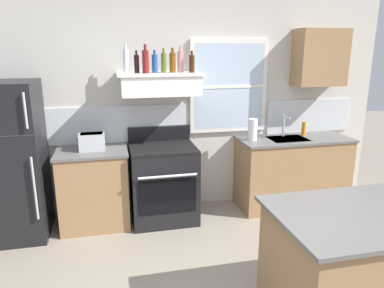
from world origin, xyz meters
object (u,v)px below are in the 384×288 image
(bottle_red_label_wine, at_px, (146,61))
(dish_soap_bottle, at_px, (304,129))
(bottle_rose_pink, at_px, (180,61))
(paper_towel_roll, at_px, (253,130))
(bottle_balsamic_dark, at_px, (137,64))
(bottle_amber_wine, at_px, (173,62))
(kitchen_island, at_px, (365,268))
(bottle_blue_liqueur, at_px, (155,63))
(toaster, at_px, (92,141))
(stove_range, at_px, (163,182))
(bottle_clear_tall, at_px, (126,61))
(bottle_olive_oil_square, at_px, (164,62))
(bottle_brown_stout, at_px, (192,63))
(refrigerator, at_px, (9,162))

(bottle_red_label_wine, bearing_deg, dish_soap_bottle, 1.84)
(bottle_rose_pink, relative_size, paper_towel_roll, 1.10)
(bottle_balsamic_dark, bearing_deg, bottle_amber_wine, 4.50)
(bottle_red_label_wine, height_order, kitchen_island, bottle_red_label_wine)
(bottle_balsamic_dark, distance_m, bottle_amber_wine, 0.41)
(bottle_blue_liqueur, xyz_separation_m, kitchen_island, (1.24, -2.17, -1.39))
(toaster, distance_m, bottle_rose_pink, 1.35)
(stove_range, bearing_deg, bottle_clear_tall, 159.29)
(toaster, xyz_separation_m, kitchen_island, (1.97, -2.07, -0.55))
(bottle_red_label_wine, height_order, paper_towel_roll, bottle_red_label_wine)
(bottle_amber_wine, xyz_separation_m, kitchen_island, (1.03, -2.17, -1.40))
(toaster, bearing_deg, bottle_red_label_wine, 3.45)
(bottle_olive_oil_square, bearing_deg, kitchen_island, -62.40)
(bottle_blue_liqueur, bearing_deg, kitchen_island, -60.36)
(bottle_red_label_wine, relative_size, kitchen_island, 0.22)
(kitchen_island, bearing_deg, bottle_amber_wine, 115.34)
(bottle_balsamic_dark, height_order, paper_towel_roll, bottle_balsamic_dark)
(paper_towel_roll, bearing_deg, bottle_brown_stout, 176.81)
(refrigerator, distance_m, kitchen_island, 3.50)
(bottle_amber_wine, bearing_deg, bottle_balsamic_dark, -175.50)
(bottle_red_label_wine, bearing_deg, refrigerator, -176.37)
(bottle_red_label_wine, bearing_deg, bottle_blue_liqueur, 29.21)
(paper_towel_roll, bearing_deg, kitchen_island, -88.40)
(stove_range, distance_m, kitchen_island, 2.36)
(bottle_olive_oil_square, bearing_deg, bottle_red_label_wine, -164.70)
(kitchen_island, bearing_deg, bottle_brown_stout, 111.11)
(bottle_blue_liqueur, distance_m, bottle_brown_stout, 0.42)
(bottle_clear_tall, relative_size, paper_towel_roll, 1.19)
(refrigerator, bearing_deg, bottle_olive_oil_square, 5.11)
(bottle_blue_liqueur, bearing_deg, dish_soap_bottle, 0.15)
(bottle_clear_tall, xyz_separation_m, paper_towel_roll, (1.50, -0.10, -0.84))
(paper_towel_roll, bearing_deg, toaster, -179.90)
(refrigerator, xyz_separation_m, bottle_amber_wine, (1.81, 0.16, 1.01))
(bottle_amber_wine, xyz_separation_m, dish_soap_bottle, (1.72, 0.00, -0.86))
(stove_range, relative_size, bottle_rose_pink, 3.66)
(bottle_red_label_wine, bearing_deg, toaster, -176.55)
(toaster, relative_size, bottle_red_label_wine, 0.95)
(bottle_balsamic_dark, bearing_deg, toaster, -172.51)
(stove_range, height_order, kitchen_island, stove_range)
(toaster, height_order, kitchen_island, toaster)
(bottle_clear_tall, relative_size, bottle_red_label_wine, 1.03)
(toaster, distance_m, stove_range, 0.96)
(bottle_clear_tall, height_order, bottle_olive_oil_square, bottle_clear_tall)
(stove_range, bearing_deg, bottle_balsamic_dark, 157.69)
(refrigerator, xyz_separation_m, toaster, (0.86, 0.06, 0.16))
(refrigerator, xyz_separation_m, bottle_clear_tall, (1.28, 0.16, 1.03))
(dish_soap_bottle, distance_m, kitchen_island, 2.35)
(bottle_rose_pink, bearing_deg, paper_towel_roll, -7.17)
(bottle_clear_tall, bearing_deg, bottle_blue_liqueur, -1.14)
(refrigerator, height_order, bottle_clear_tall, bottle_clear_tall)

